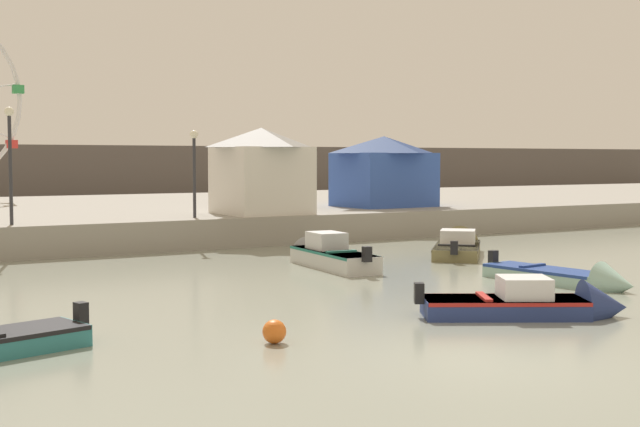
# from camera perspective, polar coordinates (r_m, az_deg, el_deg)

# --- Properties ---
(ground_plane) EXTENTS (240.00, 240.00, 0.00)m
(ground_plane) POSITION_cam_1_polar(r_m,az_deg,el_deg) (14.69, 11.19, -9.65)
(ground_plane) COLOR gray
(quay_promenade) EXTENTS (110.00, 23.33, 1.13)m
(quay_promenade) POSITION_cam_1_polar(r_m,az_deg,el_deg) (41.88, -16.86, -0.30)
(quay_promenade) COLOR gray
(quay_promenade) RESTS_ON ground_plane
(motorboat_pale_grey) EXTENTS (1.52, 5.35, 1.36)m
(motorboat_pale_grey) POSITION_cam_1_polar(r_m,az_deg,el_deg) (26.78, 0.20, -2.76)
(motorboat_pale_grey) COLOR silver
(motorboat_pale_grey) RESTS_ON ground_plane
(motorboat_seafoam) EXTENTS (1.71, 4.70, 1.09)m
(motorboat_seafoam) POSITION_cam_1_polar(r_m,az_deg,el_deg) (23.60, 16.50, -4.16)
(motorboat_seafoam) COLOR #93BCAD
(motorboat_seafoam) RESTS_ON ground_plane
(motorboat_navy_blue) EXTENTS (4.40, 3.20, 1.26)m
(motorboat_navy_blue) POSITION_cam_1_polar(r_m,az_deg,el_deg) (18.79, 14.59, -5.93)
(motorboat_navy_blue) COLOR navy
(motorboat_navy_blue) RESTS_ON ground_plane
(motorboat_olive_wood) EXTENTS (4.45, 4.74, 1.40)m
(motorboat_olive_wood) POSITION_cam_1_polar(r_m,az_deg,el_deg) (30.78, 9.30, -2.14)
(motorboat_olive_wood) COLOR olive
(motorboat_olive_wood) RESTS_ON ground_plane
(carnival_booth_white_ticket) EXTENTS (3.66, 3.79, 3.49)m
(carnival_booth_white_ticket) POSITION_cam_1_polar(r_m,az_deg,el_deg) (34.51, -3.95, 2.99)
(carnival_booth_white_ticket) COLOR silver
(carnival_booth_white_ticket) RESTS_ON quay_promenade
(carnival_booth_blue_tent) EXTENTS (4.61, 3.89, 3.29)m
(carnival_booth_blue_tent) POSITION_cam_1_polar(r_m,az_deg,el_deg) (39.93, 4.32, 2.93)
(carnival_booth_blue_tent) COLOR #3356B7
(carnival_booth_blue_tent) RESTS_ON quay_promenade
(promenade_lamp_near) EXTENTS (0.32, 0.32, 3.99)m
(promenade_lamp_near) POSITION_cam_1_polar(r_m,az_deg,el_deg) (30.50, -20.13, 4.16)
(promenade_lamp_near) COLOR #2D2D33
(promenade_lamp_near) RESTS_ON quay_promenade
(promenade_lamp_far) EXTENTS (0.32, 0.32, 3.32)m
(promenade_lamp_far) POSITION_cam_1_polar(r_m,az_deg,el_deg) (32.49, -8.46, 3.63)
(promenade_lamp_far) COLOR #2D2D33
(promenade_lamp_far) RESTS_ON quay_promenade
(mooring_buoy_orange) EXTENTS (0.44, 0.44, 0.44)m
(mooring_buoy_orange) POSITION_cam_1_polar(r_m,az_deg,el_deg) (15.65, -3.09, -7.93)
(mooring_buoy_orange) COLOR orange
(mooring_buoy_orange) RESTS_ON ground_plane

